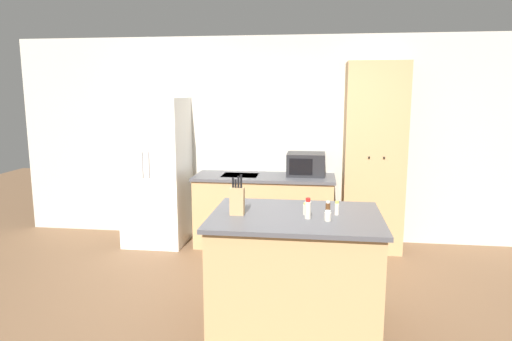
{
  "coord_description": "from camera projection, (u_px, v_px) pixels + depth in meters",
  "views": [
    {
      "loc": [
        0.36,
        -3.51,
        1.91
      ],
      "look_at": [
        -0.29,
        1.4,
        1.05
      ],
      "focal_mm": 32.0,
      "sensor_mm": 36.0,
      "label": 1
    }
  ],
  "objects": [
    {
      "name": "ground_plane",
      "position": [
        269.0,
        324.0,
        3.8
      ],
      "size": [
        14.0,
        14.0,
        0.0
      ],
      "primitive_type": "plane",
      "color": "brown"
    },
    {
      "name": "wall_back",
      "position": [
        288.0,
        140.0,
        5.85
      ],
      "size": [
        7.2,
        0.06,
        2.6
      ],
      "color": "beige",
      "rests_on": "ground_plane"
    },
    {
      "name": "refrigerator",
      "position": [
        157.0,
        171.0,
        5.75
      ],
      "size": [
        0.73,
        0.75,
        1.84
      ],
      "color": "white",
      "rests_on": "ground_plane"
    },
    {
      "name": "back_counter",
      "position": [
        264.0,
        210.0,
        5.7
      ],
      "size": [
        1.73,
        0.66,
        0.88
      ],
      "color": "tan",
      "rests_on": "ground_plane"
    },
    {
      "name": "pantry_cabinet",
      "position": [
        373.0,
        158.0,
        5.46
      ],
      "size": [
        0.7,
        0.56,
        2.25
      ],
      "color": "tan",
      "rests_on": "ground_plane"
    },
    {
      "name": "kitchen_island",
      "position": [
        295.0,
        270.0,
        3.71
      ],
      "size": [
        1.36,
        1.01,
        0.94
      ],
      "color": "tan",
      "rests_on": "ground_plane"
    },
    {
      "name": "microwave",
      "position": [
        306.0,
        164.0,
        5.63
      ],
      "size": [
        0.46,
        0.39,
        0.28
      ],
      "color": "#232326",
      "rests_on": "back_counter"
    },
    {
      "name": "knife_block",
      "position": [
        237.0,
        200.0,
        3.62
      ],
      "size": [
        0.11,
        0.08,
        0.32
      ],
      "color": "tan",
      "rests_on": "kitchen_island"
    },
    {
      "name": "spice_bottle_tall_dark",
      "position": [
        328.0,
        216.0,
        3.45
      ],
      "size": [
        0.05,
        0.05,
        0.08
      ],
      "color": "beige",
      "rests_on": "kitchen_island"
    },
    {
      "name": "spice_bottle_short_red",
      "position": [
        306.0,
        209.0,
        3.63
      ],
      "size": [
        0.05,
        0.05,
        0.1
      ],
      "color": "beige",
      "rests_on": "kitchen_island"
    },
    {
      "name": "spice_bottle_amber_oil",
      "position": [
        328.0,
        207.0,
        3.7
      ],
      "size": [
        0.04,
        0.04,
        0.09
      ],
      "color": "#563319",
      "rests_on": "kitchen_island"
    },
    {
      "name": "spice_bottle_green_herb",
      "position": [
        337.0,
        208.0,
        3.62
      ],
      "size": [
        0.04,
        0.04,
        0.11
      ],
      "color": "beige",
      "rests_on": "kitchen_island"
    },
    {
      "name": "spice_bottle_pale_salt",
      "position": [
        308.0,
        209.0,
        3.51
      ],
      "size": [
        0.05,
        0.05,
        0.16
      ],
      "color": "beige",
      "rests_on": "kitchen_island"
    }
  ]
}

